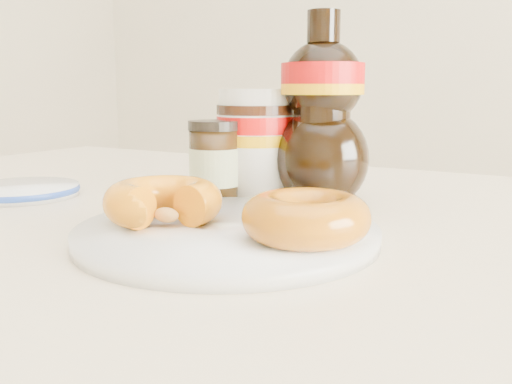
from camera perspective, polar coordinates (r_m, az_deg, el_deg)
The scene contains 8 objects.
dining_table at distance 0.58m, azimuth -0.53°, elevation -11.19°, with size 1.40×0.90×0.75m.
plate at distance 0.50m, azimuth -2.91°, elevation -4.08°, with size 0.26×0.26×0.01m.
donut_bitten at distance 0.51m, azimuth -9.25°, elevation -0.92°, with size 0.11×0.11×0.04m, color orange.
donut_whole at distance 0.45m, azimuth 5.02°, elevation -2.53°, with size 0.10×0.10×0.04m, color #AB5A0B.
nutella_jar at distance 0.68m, azimuth -0.05°, elevation 5.22°, with size 0.09×0.09×0.13m.
syrup_bottle at distance 0.65m, azimuth 6.61°, elevation 8.20°, with size 0.11×0.09×0.21m, color black, non-canonical shape.
dark_jar at distance 0.65m, azimuth -4.15°, elevation 2.89°, with size 0.06×0.06×0.09m.
blue_rim_saucer at distance 0.75m, azimuth -22.39°, elevation 0.17°, with size 0.14×0.14×0.01m.
Camera 1 is at (0.28, -0.37, 0.88)m, focal length 40.00 mm.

